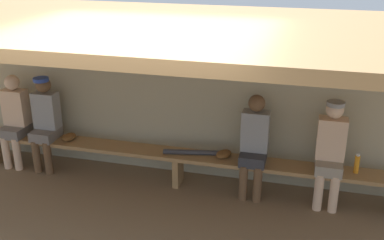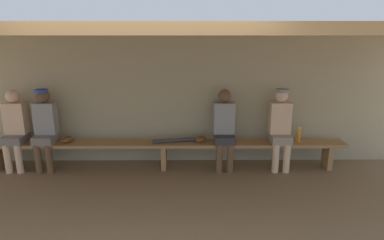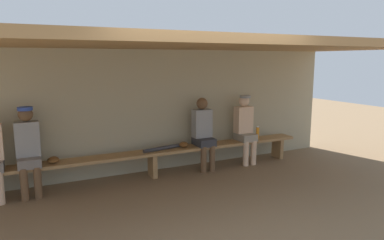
% 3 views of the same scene
% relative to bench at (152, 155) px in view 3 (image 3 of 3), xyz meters
% --- Properties ---
extents(ground_plane, '(24.00, 24.00, 0.00)m').
position_rel_bench_xyz_m(ground_plane, '(0.00, -1.55, -0.39)').
color(ground_plane, brown).
extents(back_wall, '(8.00, 0.20, 2.20)m').
position_rel_bench_xyz_m(back_wall, '(0.00, 0.45, 0.71)').
color(back_wall, tan).
rests_on(back_wall, ground).
extents(dugout_roof, '(8.00, 2.80, 0.12)m').
position_rel_bench_xyz_m(dugout_roof, '(0.00, -0.85, 1.87)').
color(dugout_roof, '#9E7547').
rests_on(dugout_roof, back_wall).
extents(bench, '(6.00, 0.36, 0.46)m').
position_rel_bench_xyz_m(bench, '(0.00, 0.00, 0.00)').
color(bench, '#9E7547').
rests_on(bench, ground).
extents(player_in_white, '(0.34, 0.42, 1.34)m').
position_rel_bench_xyz_m(player_in_white, '(-1.93, 0.00, 0.36)').
color(player_in_white, slate).
rests_on(player_in_white, ground).
extents(player_leftmost, '(0.34, 0.42, 1.34)m').
position_rel_bench_xyz_m(player_leftmost, '(1.00, 0.00, 0.34)').
color(player_leftmost, '#333338').
rests_on(player_leftmost, ground).
extents(player_in_blue, '(0.34, 0.42, 1.34)m').
position_rel_bench_xyz_m(player_in_blue, '(1.92, 0.00, 0.36)').
color(player_in_blue, gray).
rests_on(player_in_blue, ground).
extents(water_bottle_green, '(0.06, 0.06, 0.25)m').
position_rel_bench_xyz_m(water_bottle_green, '(2.25, 0.02, 0.19)').
color(water_bottle_green, orange).
rests_on(water_bottle_green, bench).
extents(baseball_glove_dark_brown, '(0.26, 0.29, 0.09)m').
position_rel_bench_xyz_m(baseball_glove_dark_brown, '(0.61, 0.03, 0.12)').
color(baseball_glove_dark_brown, brown).
rests_on(baseball_glove_dark_brown, bench).
extents(baseball_glove_worn, '(0.20, 0.26, 0.09)m').
position_rel_bench_xyz_m(baseball_glove_worn, '(-1.60, 0.02, 0.12)').
color(baseball_glove_worn, brown).
rests_on(baseball_glove_worn, bench).
extents(baseball_bat, '(0.75, 0.21, 0.07)m').
position_rel_bench_xyz_m(baseball_bat, '(0.19, -0.00, 0.11)').
color(baseball_bat, '#333338').
rests_on(baseball_bat, bench).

